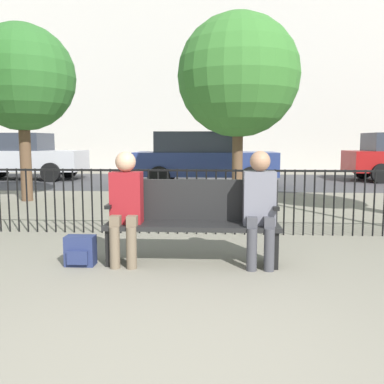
{
  "coord_description": "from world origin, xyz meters",
  "views": [
    {
      "loc": [
        0.26,
        -2.32,
        1.35
      ],
      "look_at": [
        0.0,
        2.28,
        0.8
      ],
      "focal_mm": 40.0,
      "sensor_mm": 36.0,
      "label": 1
    }
  ],
  "objects_px": {
    "seated_person_0": "(126,201)",
    "tree_2": "(238,76)",
    "park_bench": "(192,218)",
    "parked_car_1": "(21,155)",
    "backpack": "(80,251)",
    "seated_person_1": "(260,202)",
    "tree_1": "(22,78)",
    "parked_car_0": "(203,158)"
  },
  "relations": [
    {
      "from": "parked_car_0",
      "to": "parked_car_1",
      "type": "height_order",
      "value": "same"
    },
    {
      "from": "park_bench",
      "to": "tree_2",
      "type": "distance_m",
      "value": 5.62
    },
    {
      "from": "seated_person_0",
      "to": "parked_car_1",
      "type": "xyz_separation_m",
      "value": [
        -5.87,
        10.09,
        0.14
      ]
    },
    {
      "from": "seated_person_0",
      "to": "backpack",
      "type": "bearing_deg",
      "value": -169.04
    },
    {
      "from": "seated_person_0",
      "to": "seated_person_1",
      "type": "bearing_deg",
      "value": 0.02
    },
    {
      "from": "seated_person_0",
      "to": "backpack",
      "type": "xyz_separation_m",
      "value": [
        -0.49,
        -0.1,
        -0.54
      ]
    },
    {
      "from": "seated_person_0",
      "to": "tree_2",
      "type": "relative_size",
      "value": 0.3
    },
    {
      "from": "seated_person_0",
      "to": "parked_car_1",
      "type": "distance_m",
      "value": 11.67
    },
    {
      "from": "tree_1",
      "to": "tree_2",
      "type": "relative_size",
      "value": 0.94
    },
    {
      "from": "seated_person_1",
      "to": "parked_car_0",
      "type": "xyz_separation_m",
      "value": [
        -0.88,
        8.32,
        0.14
      ]
    },
    {
      "from": "tree_1",
      "to": "seated_person_0",
      "type": "bearing_deg",
      "value": -55.67
    },
    {
      "from": "seated_person_0",
      "to": "backpack",
      "type": "distance_m",
      "value": 0.73
    },
    {
      "from": "seated_person_0",
      "to": "tree_1",
      "type": "height_order",
      "value": "tree_1"
    },
    {
      "from": "parked_car_1",
      "to": "seated_person_0",
      "type": "bearing_deg",
      "value": -59.8
    },
    {
      "from": "park_bench",
      "to": "parked_car_1",
      "type": "relative_size",
      "value": 0.45
    },
    {
      "from": "tree_2",
      "to": "backpack",
      "type": "bearing_deg",
      "value": -110.19
    },
    {
      "from": "backpack",
      "to": "tree_1",
      "type": "bearing_deg",
      "value": 119.7
    },
    {
      "from": "tree_1",
      "to": "parked_car_1",
      "type": "xyz_separation_m",
      "value": [
        -2.57,
        5.25,
        -1.88
      ]
    },
    {
      "from": "seated_person_1",
      "to": "tree_2",
      "type": "relative_size",
      "value": 0.3
    },
    {
      "from": "seated_person_1",
      "to": "seated_person_0",
      "type": "bearing_deg",
      "value": -179.98
    },
    {
      "from": "tree_2",
      "to": "parked_car_0",
      "type": "distance_m",
      "value": 3.77
    },
    {
      "from": "seated_person_1",
      "to": "park_bench",
      "type": "bearing_deg",
      "value": 170.05
    },
    {
      "from": "park_bench",
      "to": "tree_1",
      "type": "height_order",
      "value": "tree_1"
    },
    {
      "from": "parked_car_0",
      "to": "park_bench",
      "type": "bearing_deg",
      "value": -88.96
    },
    {
      "from": "seated_person_0",
      "to": "tree_2",
      "type": "height_order",
      "value": "tree_2"
    },
    {
      "from": "backpack",
      "to": "tree_2",
      "type": "relative_size",
      "value": 0.08
    },
    {
      "from": "backpack",
      "to": "tree_2",
      "type": "bearing_deg",
      "value": 69.81
    },
    {
      "from": "park_bench",
      "to": "seated_person_1",
      "type": "bearing_deg",
      "value": -9.95
    },
    {
      "from": "tree_1",
      "to": "parked_car_0",
      "type": "xyz_separation_m",
      "value": [
        3.88,
        3.49,
        -1.88
      ]
    },
    {
      "from": "seated_person_0",
      "to": "seated_person_1",
      "type": "relative_size",
      "value": 0.99
    },
    {
      "from": "park_bench",
      "to": "seated_person_0",
      "type": "relative_size",
      "value": 1.54
    },
    {
      "from": "seated_person_1",
      "to": "parked_car_0",
      "type": "height_order",
      "value": "parked_car_0"
    },
    {
      "from": "parked_car_1",
      "to": "seated_person_1",
      "type": "bearing_deg",
      "value": -54.03
    },
    {
      "from": "tree_1",
      "to": "parked_car_0",
      "type": "relative_size",
      "value": 0.93
    },
    {
      "from": "seated_person_1",
      "to": "backpack",
      "type": "height_order",
      "value": "seated_person_1"
    },
    {
      "from": "park_bench",
      "to": "parked_car_1",
      "type": "xyz_separation_m",
      "value": [
        -6.59,
        9.96,
        0.34
      ]
    },
    {
      "from": "seated_person_0",
      "to": "tree_1",
      "type": "bearing_deg",
      "value": 124.33
    },
    {
      "from": "park_bench",
      "to": "seated_person_1",
      "type": "height_order",
      "value": "seated_person_1"
    },
    {
      "from": "backpack",
      "to": "seated_person_1",
      "type": "bearing_deg",
      "value": 2.82
    },
    {
      "from": "park_bench",
      "to": "tree_1",
      "type": "bearing_deg",
      "value": 130.52
    },
    {
      "from": "tree_2",
      "to": "seated_person_1",
      "type": "bearing_deg",
      "value": -90.12
    },
    {
      "from": "backpack",
      "to": "parked_car_0",
      "type": "height_order",
      "value": "parked_car_0"
    }
  ]
}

